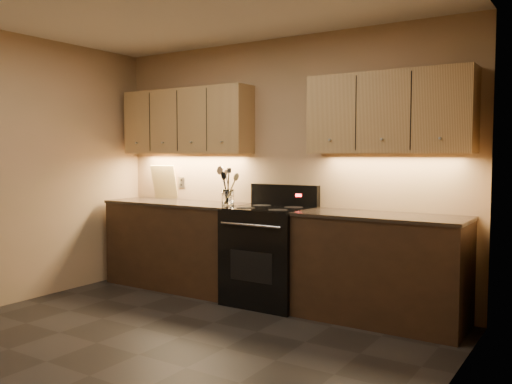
% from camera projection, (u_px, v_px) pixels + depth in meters
% --- Properties ---
extents(floor, '(4.00, 4.00, 0.00)m').
position_uv_depth(floor, '(139.00, 355.00, 3.90)').
color(floor, black).
rests_on(floor, ground).
extents(wall_back, '(4.00, 0.04, 2.60)m').
position_uv_depth(wall_back, '(280.00, 168.00, 5.48)').
color(wall_back, tan).
rests_on(wall_back, ground).
extents(wall_right, '(0.04, 4.00, 2.60)m').
position_uv_depth(wall_right, '(421.00, 183.00, 2.73)').
color(wall_right, tan).
rests_on(wall_right, ground).
extents(counter_left, '(1.62, 0.62, 0.93)m').
position_uv_depth(counter_left, '(178.00, 244.00, 5.89)').
color(counter_left, black).
rests_on(counter_left, ground).
extents(counter_right, '(1.46, 0.62, 0.93)m').
position_uv_depth(counter_right, '(380.00, 268.00, 4.65)').
color(counter_right, black).
rests_on(counter_right, ground).
extents(stove, '(0.76, 0.68, 1.14)m').
position_uv_depth(stove, '(270.00, 254.00, 5.23)').
color(stove, black).
rests_on(stove, ground).
extents(upper_cab_left, '(1.60, 0.30, 0.70)m').
position_uv_depth(upper_cab_left, '(186.00, 122.00, 5.92)').
color(upper_cab_left, tan).
rests_on(upper_cab_left, wall_back).
extents(upper_cab_right, '(1.44, 0.30, 0.70)m').
position_uv_depth(upper_cab_right, '(389.00, 113.00, 4.68)').
color(upper_cab_right, tan).
rests_on(upper_cab_right, wall_back).
extents(outlet_plate, '(0.08, 0.01, 0.12)m').
position_uv_depth(outlet_plate, '(182.00, 182.00, 6.20)').
color(outlet_plate, '#B2B5BA').
rests_on(outlet_plate, wall_back).
extents(utensil_crock, '(0.17, 0.17, 0.16)m').
position_uv_depth(utensil_crock, '(228.00, 198.00, 5.47)').
color(utensil_crock, white).
rests_on(utensil_crock, counter_left).
extents(cutting_board, '(0.33, 0.16, 0.39)m').
position_uv_depth(cutting_board, '(165.00, 182.00, 6.27)').
color(cutting_board, '#DABF75').
rests_on(cutting_board, counter_left).
extents(wooden_spoon, '(0.19, 0.08, 0.32)m').
position_uv_depth(wooden_spoon, '(225.00, 187.00, 5.47)').
color(wooden_spoon, '#DABF75').
rests_on(wooden_spoon, utensil_crock).
extents(black_spoon, '(0.08, 0.12, 0.33)m').
position_uv_depth(black_spoon, '(228.00, 188.00, 5.47)').
color(black_spoon, black).
rests_on(black_spoon, utensil_crock).
extents(black_turner, '(0.15, 0.21, 0.39)m').
position_uv_depth(black_turner, '(227.00, 185.00, 5.44)').
color(black_turner, black).
rests_on(black_turner, utensil_crock).
extents(steel_spatula, '(0.19, 0.14, 0.37)m').
position_uv_depth(steel_spatula, '(230.00, 186.00, 5.46)').
color(steel_spatula, silver).
rests_on(steel_spatula, utensil_crock).
extents(steel_skimmer, '(0.28, 0.17, 0.40)m').
position_uv_depth(steel_skimmer, '(230.00, 184.00, 5.43)').
color(steel_skimmer, silver).
rests_on(steel_skimmer, utensil_crock).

